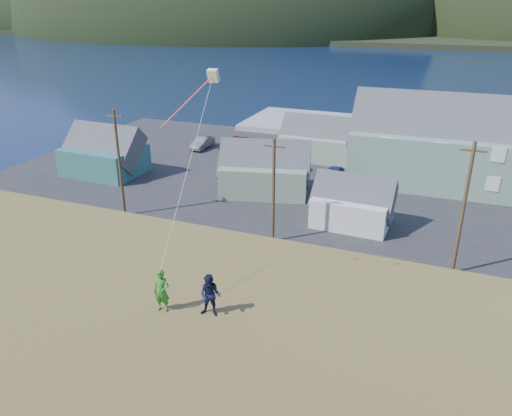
{
  "coord_description": "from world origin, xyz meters",
  "views": [
    {
      "loc": [
        10.05,
        -32.06,
        18.07
      ],
      "look_at": [
        1.99,
        -11.76,
        8.8
      ],
      "focal_mm": 35.0,
      "sensor_mm": 36.0,
      "label": 1
    }
  ],
  "objects_px": {
    "shed_palegreen_near": "(265,170)",
    "kite_flyer_navy": "(210,295)",
    "shed_palegreen_far": "(320,139)",
    "shed_teal": "(104,153)",
    "wharf": "(334,125)",
    "kite_flyer_green": "(162,291)",
    "shed_white": "(353,203)"
  },
  "relations": [
    {
      "from": "shed_palegreen_far",
      "to": "kite_flyer_navy",
      "type": "relative_size",
      "value": 5.64
    },
    {
      "from": "kite_flyer_green",
      "to": "shed_white",
      "type": "bearing_deg",
      "value": 76.17
    },
    {
      "from": "wharf",
      "to": "shed_palegreen_near",
      "type": "xyz_separation_m",
      "value": [
        -0.29,
        -28.6,
        1.97
      ]
    },
    {
      "from": "shed_white",
      "to": "kite_flyer_navy",
      "type": "height_order",
      "value": "kite_flyer_navy"
    },
    {
      "from": "shed_teal",
      "to": "kite_flyer_navy",
      "type": "bearing_deg",
      "value": -44.51
    },
    {
      "from": "shed_teal",
      "to": "shed_palegreen_near",
      "type": "xyz_separation_m",
      "value": [
        18.27,
        1.13,
        -0.07
      ]
    },
    {
      "from": "shed_teal",
      "to": "kite_flyer_green",
      "type": "bearing_deg",
      "value": -46.85
    },
    {
      "from": "kite_flyer_navy",
      "to": "shed_palegreen_near",
      "type": "bearing_deg",
      "value": 99.19
    },
    {
      "from": "kite_flyer_navy",
      "to": "shed_teal",
      "type": "bearing_deg",
      "value": 125.94
    },
    {
      "from": "shed_palegreen_near",
      "to": "shed_palegreen_far",
      "type": "distance_m",
      "value": 13.23
    },
    {
      "from": "wharf",
      "to": "kite_flyer_green",
      "type": "xyz_separation_m",
      "value": [
        6.99,
        -58.7,
        7.6
      ]
    },
    {
      "from": "kite_flyer_navy",
      "to": "shed_white",
      "type": "bearing_deg",
      "value": 81.01
    },
    {
      "from": "shed_palegreen_near",
      "to": "kite_flyer_navy",
      "type": "relative_size",
      "value": 5.9
    },
    {
      "from": "shed_white",
      "to": "kite_flyer_navy",
      "type": "bearing_deg",
      "value": -89.2
    },
    {
      "from": "kite_flyer_green",
      "to": "shed_teal",
      "type": "bearing_deg",
      "value": 122.74
    },
    {
      "from": "shed_palegreen_near",
      "to": "shed_palegreen_far",
      "type": "relative_size",
      "value": 1.04
    },
    {
      "from": "shed_teal",
      "to": "shed_palegreen_far",
      "type": "height_order",
      "value": "shed_teal"
    },
    {
      "from": "shed_palegreen_near",
      "to": "shed_white",
      "type": "bearing_deg",
      "value": -38.79
    },
    {
      "from": "kite_flyer_green",
      "to": "shed_palegreen_far",
      "type": "bearing_deg",
      "value": 88.16
    },
    {
      "from": "shed_teal",
      "to": "shed_white",
      "type": "xyz_separation_m",
      "value": [
        27.87,
        -3.3,
        -0.41
      ]
    },
    {
      "from": "shed_palegreen_far",
      "to": "wharf",
      "type": "bearing_deg",
      "value": 97.67
    },
    {
      "from": "shed_palegreen_near",
      "to": "shed_white",
      "type": "xyz_separation_m",
      "value": [
        9.6,
        -4.43,
        -0.34
      ]
    },
    {
      "from": "wharf",
      "to": "shed_palegreen_far",
      "type": "xyz_separation_m",
      "value": [
        1.83,
        -15.55,
        1.97
      ]
    },
    {
      "from": "shed_teal",
      "to": "shed_palegreen_far",
      "type": "distance_m",
      "value": 24.83
    },
    {
      "from": "shed_palegreen_far",
      "to": "shed_teal",
      "type": "bearing_deg",
      "value": -144.19
    },
    {
      "from": "shed_white",
      "to": "kite_flyer_navy",
      "type": "relative_size",
      "value": 4.12
    },
    {
      "from": "shed_teal",
      "to": "shed_white",
      "type": "distance_m",
      "value": 28.06
    },
    {
      "from": "wharf",
      "to": "kite_flyer_green",
      "type": "height_order",
      "value": "kite_flyer_green"
    },
    {
      "from": "shed_white",
      "to": "kite_flyer_green",
      "type": "bearing_deg",
      "value": -93.19
    },
    {
      "from": "shed_teal",
      "to": "shed_palegreen_far",
      "type": "bearing_deg",
      "value": 36.57
    },
    {
      "from": "wharf",
      "to": "shed_palegreen_near",
      "type": "height_order",
      "value": "shed_palegreen_near"
    },
    {
      "from": "shed_palegreen_far",
      "to": "kite_flyer_green",
      "type": "distance_m",
      "value": 43.82
    }
  ]
}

